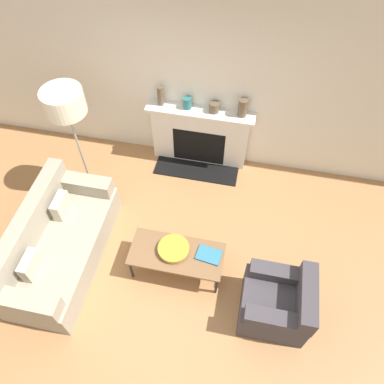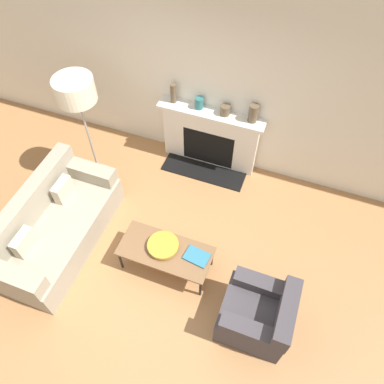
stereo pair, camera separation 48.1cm
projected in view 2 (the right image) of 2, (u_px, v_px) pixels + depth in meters
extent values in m
plane|color=#A87547|center=(138.00, 276.00, 4.91)|extent=(18.00, 18.00, 0.00)
cube|color=silver|center=(202.00, 78.00, 5.12)|extent=(18.00, 0.06, 2.90)
cube|color=silver|center=(210.00, 138.00, 5.77)|extent=(1.47, 0.20, 0.98)
cube|color=black|center=(208.00, 148.00, 5.83)|extent=(0.81, 0.04, 0.64)
cube|color=black|center=(204.00, 171.00, 5.99)|extent=(1.32, 0.40, 0.02)
cube|color=silver|center=(211.00, 114.00, 5.34)|extent=(1.59, 0.28, 0.05)
cube|color=#9E937F|center=(61.00, 232.00, 5.06)|extent=(0.89, 1.93, 0.44)
cube|color=#9E937F|center=(28.00, 206.00, 4.79)|extent=(0.20, 1.93, 0.43)
cube|color=#9E937F|center=(13.00, 277.00, 4.31)|extent=(0.81, 0.22, 0.22)
cube|color=#9E937F|center=(88.00, 171.00, 5.28)|extent=(0.81, 0.22, 0.22)
cube|color=#C0B49C|center=(24.00, 242.00, 4.56)|extent=(0.12, 0.32, 0.28)
cube|color=#C0B49C|center=(63.00, 189.00, 5.05)|extent=(0.12, 0.32, 0.28)
cube|color=#423D42|center=(254.00, 316.00, 4.37)|extent=(0.77, 0.74, 0.44)
cube|color=#423D42|center=(286.00, 314.00, 4.00)|extent=(0.18, 0.74, 0.32)
cube|color=#423D42|center=(264.00, 284.00, 4.29)|extent=(0.69, 0.18, 0.15)
cube|color=#423D42|center=(251.00, 331.00, 3.97)|extent=(0.69, 0.18, 0.15)
cube|color=brown|center=(165.00, 251.00, 4.68)|extent=(1.18, 0.53, 0.03)
cylinder|color=black|center=(121.00, 260.00, 4.84)|extent=(0.03, 0.03, 0.39)
cylinder|color=black|center=(200.00, 288.00, 4.60)|extent=(0.03, 0.03, 0.39)
cylinder|color=black|center=(136.00, 232.00, 5.09)|extent=(0.03, 0.03, 0.39)
cylinder|color=black|center=(212.00, 257.00, 4.86)|extent=(0.03, 0.03, 0.39)
cylinder|color=#BC8E2D|center=(163.00, 247.00, 4.69)|extent=(0.14, 0.14, 0.02)
cylinder|color=#BC8E2D|center=(163.00, 245.00, 4.67)|extent=(0.40, 0.40, 0.05)
cube|color=teal|center=(197.00, 256.00, 4.61)|extent=(0.33, 0.25, 0.02)
cylinder|color=gray|center=(100.00, 173.00, 5.96)|extent=(0.36, 0.36, 0.03)
cylinder|color=gray|center=(90.00, 139.00, 5.35)|extent=(0.03, 0.03, 1.49)
cylinder|color=beige|center=(75.00, 90.00, 4.67)|extent=(0.52, 0.52, 0.31)
cylinder|color=brown|center=(173.00, 93.00, 5.35)|extent=(0.09, 0.09, 0.30)
cylinder|color=#28666B|center=(199.00, 103.00, 5.31)|extent=(0.12, 0.12, 0.17)
cylinder|color=brown|center=(225.00, 110.00, 5.24)|extent=(0.14, 0.14, 0.15)
cylinder|color=brown|center=(253.00, 113.00, 5.11)|extent=(0.13, 0.13, 0.27)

